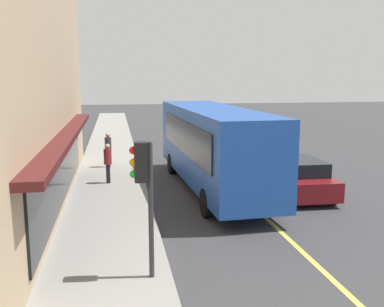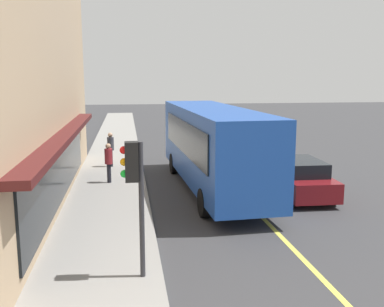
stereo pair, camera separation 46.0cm
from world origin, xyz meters
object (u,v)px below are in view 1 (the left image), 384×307
Objects in this scene: pedestrian_by_curb at (108,146)px; traffic_light at (143,178)px; pedestrian_at_corner at (108,160)px; bus at (212,144)px; car_maroon at (299,177)px.

traffic_light is at bearing -175.69° from pedestrian_by_curb.
bus is at bearing -106.76° from pedestrian_at_corner.
traffic_light reaches higher than pedestrian_at_corner.
pedestrian_by_curb reaches higher than car_maroon.
pedestrian_at_corner reaches higher than car_maroon.
bus reaches higher than pedestrian_at_corner.
traffic_light is 0.73× the size of car_maroon.
traffic_light is 9.66m from pedestrian_at_corner.
pedestrian_by_curb is (13.06, 0.98, -1.30)m from traffic_light.
car_maroon is 2.49× the size of pedestrian_at_corner.
bus is 8.90m from traffic_light.
pedestrian_by_curb is at bearing 0.43° from pedestrian_at_corner.
car_maroon is at bearing -45.11° from traffic_light.
car_maroon is 10.00m from pedestrian_by_curb.
traffic_light is at bearing 134.89° from car_maroon.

